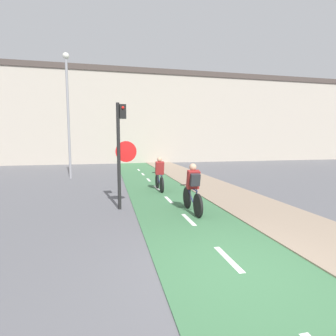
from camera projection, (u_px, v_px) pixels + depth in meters
ground_plane at (241, 273)px, 4.42m from camera, size 120.00×120.00×0.00m
bike_lane at (241, 272)px, 4.43m from camera, size 2.78×60.00×0.02m
building_row_background at (129, 118)px, 27.14m from camera, size 60.00×5.20×8.99m
traffic_light_pole at (121, 145)px, 8.31m from camera, size 0.67×0.25×3.40m
street_lamp_far at (68, 103)px, 14.87m from camera, size 0.36×0.36×7.09m
cyclist_near at (193, 190)px, 7.99m from camera, size 0.46×1.78×1.53m
cyclist_far at (159, 176)px, 11.58m from camera, size 0.46×1.75×1.50m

